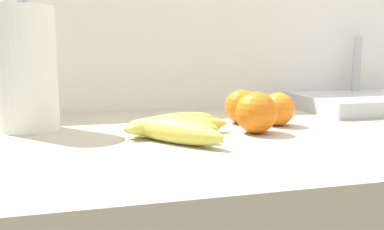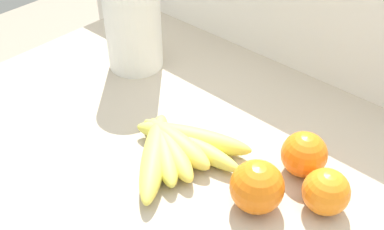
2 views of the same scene
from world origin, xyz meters
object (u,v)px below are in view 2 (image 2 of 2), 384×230
object	(u,v)px
orange_right	(326,192)
orange_front	(304,154)
orange_back_right	(257,187)
paper_towel_roll	(132,13)
banana_bunch	(174,147)

from	to	relation	value
orange_right	orange_front	size ratio (longest dim) A/B	0.95
orange_back_right	orange_front	distance (m)	0.11
paper_towel_roll	orange_front	bearing A→B (deg)	-4.89
orange_front	paper_towel_roll	xyz separation A→B (m)	(-0.45, 0.04, 0.09)
banana_bunch	paper_towel_roll	world-z (taller)	paper_towel_roll
orange_back_right	orange_right	world-z (taller)	orange_back_right
orange_right	banana_bunch	bearing A→B (deg)	-164.26
banana_bunch	orange_front	distance (m)	0.22
banana_bunch	orange_front	bearing A→B (deg)	32.54
orange_right	orange_front	world-z (taller)	orange_front
orange_back_right	orange_right	bearing A→B (deg)	39.60
orange_right	paper_towel_roll	bearing A→B (deg)	170.70
banana_bunch	paper_towel_roll	size ratio (longest dim) A/B	0.83
orange_back_right	paper_towel_roll	xyz separation A→B (m)	(-0.44, 0.15, 0.08)
orange_back_right	orange_front	xyz separation A→B (m)	(0.01, 0.11, -0.00)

